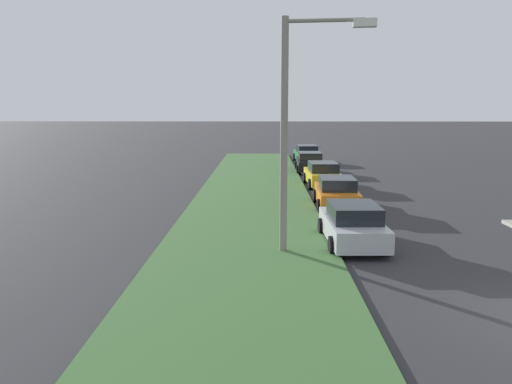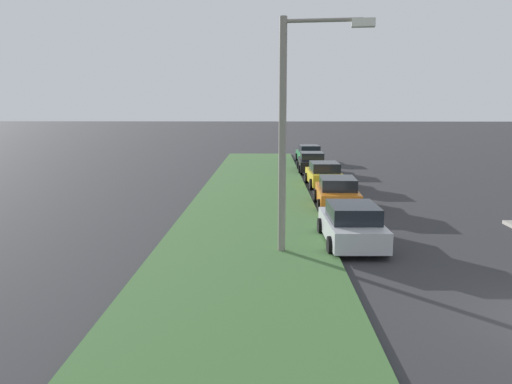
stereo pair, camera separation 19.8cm
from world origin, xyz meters
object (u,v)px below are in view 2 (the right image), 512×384
Objects in this scene: parked_car_black at (312,162)px; parked_car_orange at (337,193)px; parked_car_yellow at (324,175)px; streetlight at (294,119)px; parked_car_silver at (352,225)px; parked_car_green at (309,154)px.

parked_car_orange is at bearing -178.59° from parked_car_black.
streetlight is at bearing 168.08° from parked_car_yellow.
parked_car_orange is 13.35m from parked_car_black.
parked_car_black is (20.04, -0.29, 0.00)m from parked_car_silver.
parked_car_yellow and parked_car_black have the same top height.
parked_car_black is 0.99× the size of parked_car_green.
streetlight is (-27.92, 2.74, 3.67)m from parked_car_green.
parked_car_black is 6.70m from parked_car_green.
parked_car_green is 28.29m from streetlight.
parked_car_black and parked_car_green have the same top height.
streetlight is (-14.49, 2.58, 3.67)m from parked_car_yellow.
parked_car_silver is at bearing -179.81° from parked_car_black.
parked_car_silver is 13.32m from parked_car_yellow.
parked_car_black is at bearing -1.92° from parked_car_silver.
parked_car_yellow is at bearing 176.31° from parked_car_green.
parked_car_silver and parked_car_yellow have the same top height.
streetlight reaches higher than parked_car_silver.
parked_car_orange is 9.04m from streetlight.
parked_car_yellow is 6.73m from parked_car_black.
parked_car_silver is 0.99× the size of parked_car_orange.
parked_car_yellow is at bearing -177.45° from parked_car_black.
parked_car_orange and parked_car_green have the same top height.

